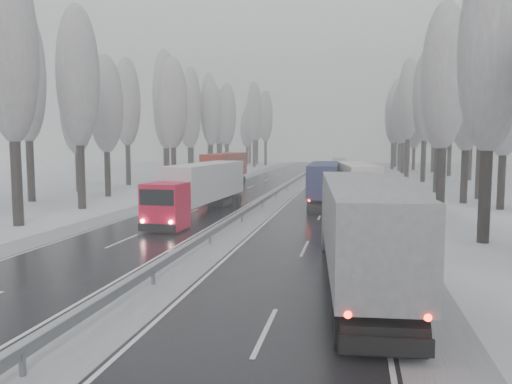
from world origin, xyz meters
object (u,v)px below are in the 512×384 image
(truck_grey_tarp, at_px, (359,223))
(truck_blue_box, at_px, (324,180))
(truck_cream_box, at_px, (355,181))
(truck_red_white, at_px, (202,186))
(box_truck_distant, at_px, (339,166))
(truck_red_red, at_px, (223,168))

(truck_grey_tarp, distance_m, truck_blue_box, 25.63)
(truck_cream_box, height_order, truck_red_white, truck_red_white)
(truck_grey_tarp, relative_size, truck_blue_box, 1.10)
(box_truck_distant, bearing_deg, truck_red_red, -114.28)
(truck_blue_box, bearing_deg, truck_cream_box, -7.30)
(truck_blue_box, bearing_deg, truck_red_red, 131.27)
(truck_grey_tarp, distance_m, truck_cream_box, 25.19)
(truck_blue_box, bearing_deg, box_truck_distant, 88.51)
(truck_grey_tarp, bearing_deg, box_truck_distant, 87.37)
(truck_grey_tarp, bearing_deg, truck_cream_box, 85.31)
(truck_cream_box, height_order, truck_red_red, truck_red_red)
(truck_grey_tarp, bearing_deg, truck_red_white, 120.48)
(truck_blue_box, height_order, truck_red_red, truck_red_red)
(truck_blue_box, distance_m, truck_cream_box, 2.78)
(truck_blue_box, bearing_deg, truck_grey_tarp, -85.07)
(truck_grey_tarp, relative_size, truck_red_red, 0.98)
(truck_cream_box, bearing_deg, truck_red_red, 130.58)
(truck_blue_box, distance_m, truck_red_white, 12.62)
(truck_red_white, bearing_deg, truck_cream_box, 39.82)
(truck_grey_tarp, xyz_separation_m, box_truck_distant, (-2.88, 71.78, -0.95))
(box_truck_distant, height_order, truck_red_white, truck_red_white)
(box_truck_distant, relative_size, truck_red_red, 0.47)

